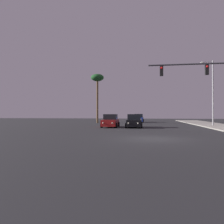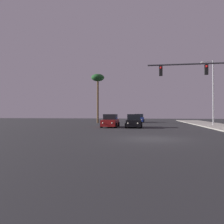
# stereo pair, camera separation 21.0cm
# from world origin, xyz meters

# --- Properties ---
(ground_plane) EXTENTS (120.00, 120.00, 0.00)m
(ground_plane) POSITION_xyz_m (0.00, 0.00, 0.00)
(ground_plane) COLOR #28282B
(car_black) EXTENTS (2.04, 4.33, 1.68)m
(car_black) POSITION_xyz_m (-1.88, 12.07, 0.76)
(car_black) COLOR black
(car_black) RESTS_ON ground
(car_red) EXTENTS (2.04, 4.32, 1.68)m
(car_red) POSITION_xyz_m (-4.92, 12.23, 0.76)
(car_red) COLOR maroon
(car_red) RESTS_ON ground
(car_blue) EXTENTS (2.04, 4.33, 1.68)m
(car_blue) POSITION_xyz_m (-1.74, 28.62, 0.76)
(car_blue) COLOR navy
(car_blue) RESTS_ON ground
(traffic_light_mast) EXTENTS (8.03, 0.36, 6.50)m
(traffic_light_mast) POSITION_xyz_m (5.38, 4.95, 4.76)
(traffic_light_mast) COLOR #38383D
(traffic_light_mast) RESTS_ON sidewalk_right
(street_lamp) EXTENTS (1.74, 0.24, 9.00)m
(street_lamp) POSITION_xyz_m (8.69, 16.50, 5.12)
(street_lamp) COLOR #99999E
(street_lamp) RESTS_ON sidewalk_right
(palm_tree_mid) EXTENTS (2.40, 2.40, 9.08)m
(palm_tree_mid) POSITION_xyz_m (-9.22, 24.00, 7.89)
(palm_tree_mid) COLOR brown
(palm_tree_mid) RESTS_ON ground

